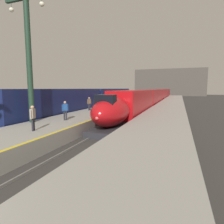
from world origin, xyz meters
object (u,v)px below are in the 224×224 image
at_px(regional_train_adjacent, 92,99).
at_px(rolling_suitcase, 103,108).
at_px(station_column_mid, 28,48).
at_px(highspeed_train_main, 156,96).
at_px(passenger_near_edge, 89,103).
at_px(passenger_far_waiting, 33,116).
at_px(passenger_mid_platform, 65,109).

bearing_deg(regional_train_adjacent, rolling_suitcase, -55.31).
bearing_deg(station_column_mid, rolling_suitcase, 75.16).
bearing_deg(highspeed_train_main, regional_train_adjacent, -111.43).
distance_m(passenger_near_edge, passenger_far_waiting, 11.93).
xyz_separation_m(highspeed_train_main, passenger_mid_platform, (-3.81, -35.03, 0.07)).
xyz_separation_m(passenger_near_edge, passenger_far_waiting, (1.81, -11.79, 0.00)).
height_order(station_column_mid, passenger_far_waiting, station_column_mid).
xyz_separation_m(regional_train_adjacent, passenger_near_edge, (2.89, -6.93, -0.09)).
height_order(highspeed_train_main, station_column_mid, station_column_mid).
bearing_deg(passenger_far_waiting, passenger_mid_platform, 95.30).
relative_size(station_column_mid, passenger_far_waiting, 5.94).
distance_m(station_column_mid, rolling_suitcase, 11.22).
relative_size(passenger_near_edge, passenger_mid_platform, 1.00).
bearing_deg(passenger_near_edge, passenger_mid_platform, -79.35).
xyz_separation_m(highspeed_train_main, regional_train_adjacent, (-8.10, -20.63, 0.15)).
height_order(station_column_mid, passenger_mid_platform, station_column_mid).
bearing_deg(passenger_mid_platform, rolling_suitcase, 87.07).
distance_m(passenger_far_waiting, rolling_suitcase, 11.97).
height_order(passenger_mid_platform, rolling_suitcase, passenger_mid_platform).
height_order(passenger_near_edge, rolling_suitcase, passenger_near_edge).
bearing_deg(passenger_far_waiting, rolling_suitcase, 90.05).
relative_size(regional_train_adjacent, passenger_mid_platform, 21.66).
bearing_deg(station_column_mid, highspeed_train_main, 80.88).
distance_m(regional_train_adjacent, passenger_near_edge, 7.51).
xyz_separation_m(station_column_mid, passenger_mid_platform, (2.09, 1.73, -4.98)).
distance_m(regional_train_adjacent, rolling_suitcase, 8.26).
relative_size(passenger_near_edge, rolling_suitcase, 1.72).
bearing_deg(passenger_mid_platform, station_column_mid, -140.40).
bearing_deg(passenger_near_edge, highspeed_train_main, 79.29).
bearing_deg(passenger_far_waiting, passenger_near_edge, 98.71).
distance_m(station_column_mid, passenger_far_waiting, 6.14).
bearing_deg(highspeed_train_main, station_column_mid, -99.12).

